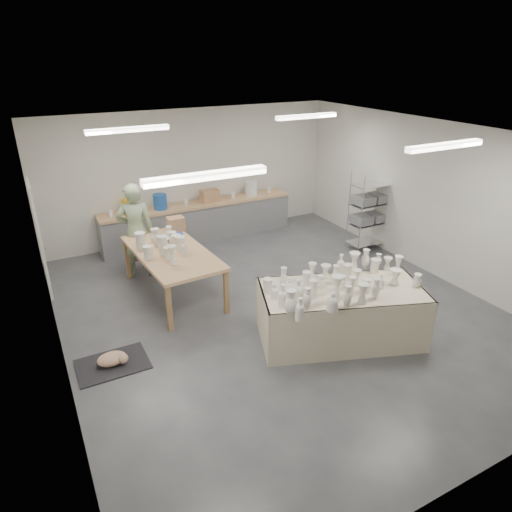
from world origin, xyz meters
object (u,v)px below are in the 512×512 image
work_table (169,248)px  potter (136,231)px  red_stool (136,258)px  drying_table (340,312)px

work_table → potter: size_ratio=1.26×
work_table → red_stool: work_table is taller
drying_table → red_stool: drying_table is taller
work_table → potter: 1.03m
work_table → potter: potter is taller
work_table → red_stool: (-0.35, 1.24, -0.62)m
drying_table → red_stool: 4.50m
potter → red_stool: potter is taller
potter → red_stool: bearing=-76.4°
work_table → potter: (-0.35, 0.97, 0.07)m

